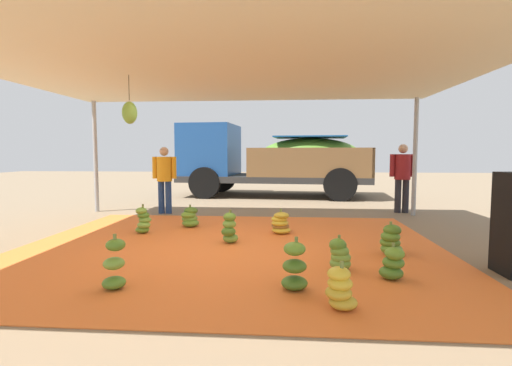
{
  "coord_description": "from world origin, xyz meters",
  "views": [
    {
      "loc": [
        0.83,
        -5.68,
        1.44
      ],
      "look_at": [
        0.24,
        1.96,
        0.84
      ],
      "focal_mm": 26.67,
      "sensor_mm": 36.0,
      "label": 1
    }
  ],
  "objects_px": {
    "banana_bunch_6": "(340,289)",
    "banana_bunch_8": "(114,266)",
    "banana_bunch_9": "(280,223)",
    "cargo_truck_main": "(270,159)",
    "banana_bunch_4": "(190,217)",
    "worker_1": "(402,173)",
    "banana_bunch_5": "(391,240)",
    "banana_bunch_1": "(143,221)",
    "banana_bunch_7": "(393,264)",
    "worker_0": "(165,175)",
    "banana_bunch_3": "(294,268)",
    "banana_bunch_2": "(340,255)",
    "banana_bunch_0": "(230,229)"
  },
  "relations": [
    {
      "from": "banana_bunch_8",
      "to": "cargo_truck_main",
      "type": "xyz_separation_m",
      "value": [
        1.27,
        8.96,
        0.99
      ]
    },
    {
      "from": "banana_bunch_0",
      "to": "banana_bunch_5",
      "type": "height_order",
      "value": "banana_bunch_0"
    },
    {
      "from": "banana_bunch_6",
      "to": "worker_1",
      "type": "bearing_deg",
      "value": 68.74
    },
    {
      "from": "banana_bunch_1",
      "to": "banana_bunch_9",
      "type": "height_order",
      "value": "banana_bunch_1"
    },
    {
      "from": "banana_bunch_6",
      "to": "banana_bunch_1",
      "type": "bearing_deg",
      "value": 134.45
    },
    {
      "from": "banana_bunch_1",
      "to": "banana_bunch_4",
      "type": "height_order",
      "value": "banana_bunch_1"
    },
    {
      "from": "banana_bunch_6",
      "to": "cargo_truck_main",
      "type": "distance_m",
      "value": 9.44
    },
    {
      "from": "banana_bunch_7",
      "to": "banana_bunch_0",
      "type": "bearing_deg",
      "value": 142.93
    },
    {
      "from": "banana_bunch_5",
      "to": "worker_0",
      "type": "bearing_deg",
      "value": 141.95
    },
    {
      "from": "banana_bunch_5",
      "to": "banana_bunch_4",
      "type": "bearing_deg",
      "value": 151.82
    },
    {
      "from": "banana_bunch_7",
      "to": "banana_bunch_8",
      "type": "distance_m",
      "value": 3.07
    },
    {
      "from": "banana_bunch_5",
      "to": "banana_bunch_1",
      "type": "bearing_deg",
      "value": 164.15
    },
    {
      "from": "banana_bunch_9",
      "to": "cargo_truck_main",
      "type": "relative_size",
      "value": 0.07
    },
    {
      "from": "banana_bunch_1",
      "to": "cargo_truck_main",
      "type": "xyz_separation_m",
      "value": [
        2.01,
        6.22,
        1.02
      ]
    },
    {
      "from": "banana_bunch_6",
      "to": "worker_1",
      "type": "relative_size",
      "value": 0.27
    },
    {
      "from": "worker_0",
      "to": "worker_1",
      "type": "distance_m",
      "value": 5.7
    },
    {
      "from": "banana_bunch_6",
      "to": "worker_0",
      "type": "height_order",
      "value": "worker_0"
    },
    {
      "from": "banana_bunch_6",
      "to": "banana_bunch_8",
      "type": "height_order",
      "value": "banana_bunch_8"
    },
    {
      "from": "banana_bunch_5",
      "to": "banana_bunch_9",
      "type": "relative_size",
      "value": 0.99
    },
    {
      "from": "banana_bunch_0",
      "to": "banana_bunch_5",
      "type": "bearing_deg",
      "value": -12.21
    },
    {
      "from": "worker_0",
      "to": "banana_bunch_4",
      "type": "bearing_deg",
      "value": -57.91
    },
    {
      "from": "banana_bunch_3",
      "to": "banana_bunch_5",
      "type": "height_order",
      "value": "banana_bunch_3"
    },
    {
      "from": "worker_0",
      "to": "banana_bunch_0",
      "type": "bearing_deg",
      "value": -55.6
    },
    {
      "from": "banana_bunch_2",
      "to": "worker_0",
      "type": "xyz_separation_m",
      "value": [
        -3.54,
        4.18,
        0.73
      ]
    },
    {
      "from": "banana_bunch_6",
      "to": "banana_bunch_3",
      "type": "bearing_deg",
      "value": 131.92
    },
    {
      "from": "banana_bunch_0",
      "to": "banana_bunch_1",
      "type": "height_order",
      "value": "banana_bunch_0"
    },
    {
      "from": "banana_bunch_0",
      "to": "banana_bunch_5",
      "type": "xyz_separation_m",
      "value": [
        2.38,
        -0.51,
        -0.03
      ]
    },
    {
      "from": "banana_bunch_7",
      "to": "cargo_truck_main",
      "type": "bearing_deg",
      "value": 101.72
    },
    {
      "from": "banana_bunch_0",
      "to": "banana_bunch_4",
      "type": "distance_m",
      "value": 1.6
    },
    {
      "from": "banana_bunch_7",
      "to": "banana_bunch_4",
      "type": "bearing_deg",
      "value": 136.98
    },
    {
      "from": "banana_bunch_6",
      "to": "banana_bunch_8",
      "type": "relative_size",
      "value": 0.77
    },
    {
      "from": "banana_bunch_2",
      "to": "banana_bunch_5",
      "type": "height_order",
      "value": "banana_bunch_5"
    },
    {
      "from": "banana_bunch_2",
      "to": "cargo_truck_main",
      "type": "height_order",
      "value": "cargo_truck_main"
    },
    {
      "from": "banana_bunch_5",
      "to": "banana_bunch_7",
      "type": "bearing_deg",
      "value": -104.13
    },
    {
      "from": "banana_bunch_7",
      "to": "banana_bunch_9",
      "type": "relative_size",
      "value": 0.89
    },
    {
      "from": "banana_bunch_7",
      "to": "banana_bunch_8",
      "type": "height_order",
      "value": "banana_bunch_8"
    },
    {
      "from": "banana_bunch_1",
      "to": "banana_bunch_2",
      "type": "xyz_separation_m",
      "value": [
        3.21,
        -1.91,
        -0.03
      ]
    },
    {
      "from": "banana_bunch_0",
      "to": "banana_bunch_6",
      "type": "height_order",
      "value": "banana_bunch_0"
    },
    {
      "from": "banana_bunch_3",
      "to": "cargo_truck_main",
      "type": "relative_size",
      "value": 0.09
    },
    {
      "from": "banana_bunch_4",
      "to": "worker_1",
      "type": "height_order",
      "value": "worker_1"
    },
    {
      "from": "banana_bunch_4",
      "to": "cargo_truck_main",
      "type": "xyz_separation_m",
      "value": [
        1.32,
        5.57,
        1.05
      ]
    },
    {
      "from": "banana_bunch_1",
      "to": "banana_bunch_9",
      "type": "xyz_separation_m",
      "value": [
        2.45,
        0.15,
        -0.04
      ]
    },
    {
      "from": "banana_bunch_1",
      "to": "banana_bunch_2",
      "type": "relative_size",
      "value": 1.22
    },
    {
      "from": "banana_bunch_2",
      "to": "banana_bunch_6",
      "type": "distance_m",
      "value": 1.2
    },
    {
      "from": "banana_bunch_7",
      "to": "banana_bunch_8",
      "type": "relative_size",
      "value": 0.72
    },
    {
      "from": "banana_bunch_9",
      "to": "cargo_truck_main",
      "type": "xyz_separation_m",
      "value": [
        -0.45,
        6.07,
        1.05
      ]
    },
    {
      "from": "banana_bunch_8",
      "to": "banana_bunch_9",
      "type": "relative_size",
      "value": 1.23
    },
    {
      "from": "banana_bunch_4",
      "to": "cargo_truck_main",
      "type": "height_order",
      "value": "cargo_truck_main"
    },
    {
      "from": "banana_bunch_7",
      "to": "worker_0",
      "type": "distance_m",
      "value": 6.12
    },
    {
      "from": "banana_bunch_2",
      "to": "banana_bunch_4",
      "type": "height_order",
      "value": "same"
    }
  ]
}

